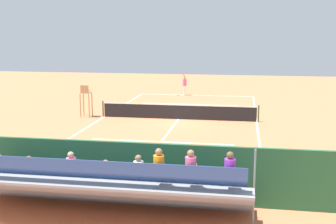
{
  "coord_description": "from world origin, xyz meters",
  "views": [
    {
      "loc": [
        -4.1,
        27.86,
        5.65
      ],
      "look_at": [
        0.0,
        4.0,
        1.2
      ],
      "focal_mm": 47.18,
      "sensor_mm": 36.0,
      "label": 1
    }
  ],
  "objects_px": {
    "courtside_bench": "(213,181)",
    "equipment_bag": "(156,189)",
    "tennis_player": "(185,84)",
    "tennis_net": "(178,112)",
    "tennis_ball_near": "(170,99)",
    "bleacher_stand": "(109,185)",
    "umpire_chair": "(86,97)",
    "tennis_ball_far": "(172,99)",
    "tennis_racket": "(176,95)"
  },
  "relations": [
    {
      "from": "equipment_bag",
      "to": "tennis_racket",
      "type": "xyz_separation_m",
      "value": [
        3.02,
        -24.09,
        -0.16
      ]
    },
    {
      "from": "tennis_net",
      "to": "equipment_bag",
      "type": "distance_m",
      "value": 13.46
    },
    {
      "from": "bleacher_stand",
      "to": "tennis_racket",
      "type": "relative_size",
      "value": 16.31
    },
    {
      "from": "tennis_net",
      "to": "tennis_racket",
      "type": "xyz_separation_m",
      "value": [
        1.83,
        -10.69,
        -0.49
      ]
    },
    {
      "from": "tennis_net",
      "to": "tennis_ball_far",
      "type": "xyz_separation_m",
      "value": [
        1.7,
        -8.11,
        -0.47
      ]
    },
    {
      "from": "tennis_ball_near",
      "to": "bleacher_stand",
      "type": "bearing_deg",
      "value": 94.85
    },
    {
      "from": "umpire_chair",
      "to": "tennis_ball_far",
      "type": "relative_size",
      "value": 32.42
    },
    {
      "from": "bleacher_stand",
      "to": "tennis_ball_near",
      "type": "height_order",
      "value": "bleacher_stand"
    },
    {
      "from": "courtside_bench",
      "to": "equipment_bag",
      "type": "height_order",
      "value": "courtside_bench"
    },
    {
      "from": "equipment_bag",
      "to": "tennis_racket",
      "type": "height_order",
      "value": "equipment_bag"
    },
    {
      "from": "tennis_net",
      "to": "tennis_ball_far",
      "type": "relative_size",
      "value": 156.06
    },
    {
      "from": "tennis_net",
      "to": "tennis_racket",
      "type": "relative_size",
      "value": 18.55
    },
    {
      "from": "tennis_player",
      "to": "bleacher_stand",
      "type": "bearing_deg",
      "value": 92.52
    },
    {
      "from": "umpire_chair",
      "to": "tennis_player",
      "type": "distance_m",
      "value": 12.26
    },
    {
      "from": "bleacher_stand",
      "to": "tennis_ball_far",
      "type": "distance_m",
      "value": 23.55
    },
    {
      "from": "tennis_net",
      "to": "tennis_ball_near",
      "type": "bearing_deg",
      "value": -77.05
    },
    {
      "from": "bleacher_stand",
      "to": "tennis_player",
      "type": "relative_size",
      "value": 4.7
    },
    {
      "from": "bleacher_stand",
      "to": "tennis_ball_far",
      "type": "bearing_deg",
      "value": -85.63
    },
    {
      "from": "courtside_bench",
      "to": "umpire_chair",
      "type": "bearing_deg",
      "value": -54.27
    },
    {
      "from": "bleacher_stand",
      "to": "tennis_racket",
      "type": "distance_m",
      "value": 26.14
    },
    {
      "from": "umpire_chair",
      "to": "tennis_ball_near",
      "type": "relative_size",
      "value": 32.42
    },
    {
      "from": "courtside_bench",
      "to": "equipment_bag",
      "type": "bearing_deg",
      "value": 3.69
    },
    {
      "from": "equipment_bag",
      "to": "tennis_ball_far",
      "type": "xyz_separation_m",
      "value": [
        2.89,
        -21.51,
        -0.15
      ]
    },
    {
      "from": "umpire_chair",
      "to": "bleacher_stand",
      "type": "bearing_deg",
      "value": 112.59
    },
    {
      "from": "equipment_bag",
      "to": "tennis_ball_far",
      "type": "bearing_deg",
      "value": -82.34
    },
    {
      "from": "tennis_net",
      "to": "tennis_player",
      "type": "xyz_separation_m",
      "value": [
        1.06,
        -10.89,
        0.51
      ]
    },
    {
      "from": "umpire_chair",
      "to": "courtside_bench",
      "type": "distance_m",
      "value": 16.08
    },
    {
      "from": "courtside_bench",
      "to": "tennis_player",
      "type": "height_order",
      "value": "tennis_player"
    },
    {
      "from": "tennis_player",
      "to": "tennis_ball_near",
      "type": "height_order",
      "value": "tennis_player"
    },
    {
      "from": "umpire_chair",
      "to": "tennis_ball_near",
      "type": "bearing_deg",
      "value": -116.5
    },
    {
      "from": "bleacher_stand",
      "to": "umpire_chair",
      "type": "distance_m",
      "value": 16.38
    },
    {
      "from": "tennis_ball_far",
      "to": "tennis_racket",
      "type": "bearing_deg",
      "value": -87.24
    },
    {
      "from": "umpire_chair",
      "to": "tennis_player",
      "type": "relative_size",
      "value": 1.11
    },
    {
      "from": "umpire_chair",
      "to": "tennis_racket",
      "type": "xyz_separation_m",
      "value": [
        -4.37,
        -10.93,
        -1.3
      ]
    },
    {
      "from": "tennis_net",
      "to": "umpire_chair",
      "type": "height_order",
      "value": "umpire_chair"
    },
    {
      "from": "tennis_player",
      "to": "tennis_ball_far",
      "type": "bearing_deg",
      "value": 77.12
    },
    {
      "from": "equipment_bag",
      "to": "tennis_ball_far",
      "type": "height_order",
      "value": "equipment_bag"
    },
    {
      "from": "bleacher_stand",
      "to": "courtside_bench",
      "type": "relative_size",
      "value": 5.03
    },
    {
      "from": "tennis_net",
      "to": "umpire_chair",
      "type": "xyz_separation_m",
      "value": [
        6.2,
        0.23,
        0.81
      ]
    },
    {
      "from": "tennis_net",
      "to": "tennis_ball_near",
      "type": "relative_size",
      "value": 156.06
    },
    {
      "from": "umpire_chair",
      "to": "tennis_player",
      "type": "bearing_deg",
      "value": -114.78
    },
    {
      "from": "tennis_net",
      "to": "equipment_bag",
      "type": "bearing_deg",
      "value": 95.08
    },
    {
      "from": "umpire_chair",
      "to": "tennis_ball_near",
      "type": "distance_m",
      "value": 9.68
    },
    {
      "from": "tennis_racket",
      "to": "bleacher_stand",
      "type": "bearing_deg",
      "value": 94.21
    },
    {
      "from": "equipment_bag",
      "to": "tennis_player",
      "type": "distance_m",
      "value": 24.41
    },
    {
      "from": "tennis_net",
      "to": "umpire_chair",
      "type": "distance_m",
      "value": 6.26
    },
    {
      "from": "courtside_bench",
      "to": "equipment_bag",
      "type": "distance_m",
      "value": 2.03
    },
    {
      "from": "bleacher_stand",
      "to": "umpire_chair",
      "type": "height_order",
      "value": "bleacher_stand"
    },
    {
      "from": "tennis_net",
      "to": "equipment_bag",
      "type": "relative_size",
      "value": 11.44
    },
    {
      "from": "tennis_player",
      "to": "tennis_racket",
      "type": "distance_m",
      "value": 1.27
    }
  ]
}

